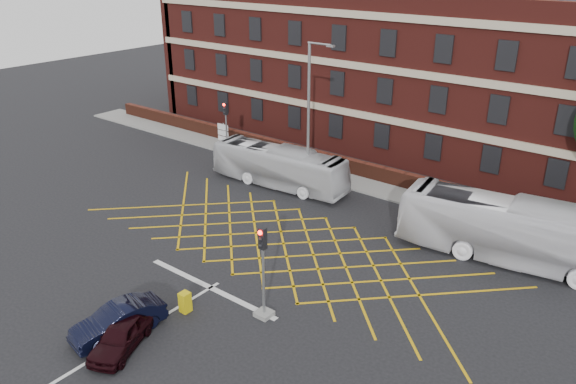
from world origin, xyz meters
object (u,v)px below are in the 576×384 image
Objects in this scene: street_lamp at (309,143)px; car_navy at (118,320)px; bus_left at (279,166)px; direction_signs at (223,133)px; traffic_light_far at (227,135)px; bus_right at (517,232)px; car_maroon at (121,335)px; traffic_light_near at (263,281)px; utility_cabinet at (185,302)px.

car_navy is at bearing -81.16° from street_lamp.
bus_left is 8.52m from direction_signs.
bus_right is at bearing -5.88° from traffic_light_far.
street_lamp is at bearing 78.34° from car_maroon.
bus_left is 17.18m from car_navy.
traffic_light_near reaches higher than car_navy.
direction_signs reaches higher than utility_cabinet.
traffic_light_far is (-12.37, 18.89, 1.17)m from car_maroon.
car_navy is at bearing 138.31° from bus_right.
car_maroon is (0.85, -0.48, -0.05)m from car_navy.
car_maroon is (-9.99, -16.59, -1.05)m from bus_right.
traffic_light_far reaches higher than utility_cabinet.
car_maroon is 1.58× the size of direction_signs.
car_maroon is at bearing -120.98° from traffic_light_near.
car_navy is (4.84, -16.46, -0.71)m from bus_left.
traffic_light_far is 9.23m from street_lamp.
traffic_light_far reaches higher than car_maroon.
bus_left is at bearing 113.01° from utility_cabinet.
street_lamp is (-2.60, 16.71, 2.74)m from car_navy.
traffic_light_far is (-22.36, 2.30, 0.12)m from bus_right.
car_maroon is at bearing -56.78° from traffic_light_far.
traffic_light_far reaches higher than bus_left.
traffic_light_near is 3.71m from utility_cabinet.
car_navy is 1.13× the size of car_maroon.
bus_right is 2.76× the size of traffic_light_near.
car_navy is 0.98m from car_maroon.
utility_cabinet is (0.14, 3.23, -0.12)m from car_maroon.
traffic_light_near and traffic_light_far have the same top height.
bus_left is 2.50× the size of car_navy.
traffic_light_far is at bearing 76.37° from bus_right.
direction_signs is (-8.01, 2.91, 0.02)m from bus_left.
car_navy is 0.40× the size of street_lamp.
direction_signs is at bearing 133.30° from car_navy.
street_lamp is at bearing 108.59° from car_navy.
direction_signs is (-10.25, 2.66, -2.00)m from street_lamp.
utility_cabinet is at bearing 135.85° from bus_right.
bus_left reaches higher than utility_cabinet.
traffic_light_near is (8.75, -11.84, 0.41)m from bus_left.
street_lamp is at bearing 104.40° from utility_cabinet.
utility_cabinet is at bearing 64.53° from car_maroon.
car_maroon is at bearing -20.06° from car_navy.
street_lamp is 10.24× the size of utility_cabinet.
bus_right reaches higher than car_maroon.
traffic_light_far is 20.09m from utility_cabinet.
traffic_light_far is 4.54× the size of utility_cabinet.
bus_right is 5.36× the size of direction_signs.
direction_signs is (-23.68, 3.28, -0.26)m from bus_right.
bus_left reaches higher than direction_signs.
utility_cabinet is (5.83, -13.72, -0.89)m from bus_left.
bus_left is 3.03m from street_lamp.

